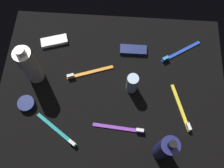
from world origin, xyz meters
TOP-DOWN VIEW (x-y plane):
  - ground_plane at (0.00, 0.00)cm, footprint 84.00×64.00cm
  - lotion_bottle at (-17.88, 22.53)cm, footprint 5.61×5.61cm
  - bodywash_bottle at (28.83, -2.63)cm, footprint 6.09×6.09cm
  - deodorant_stick at (-7.18, 0.07)cm, footprint 4.05×4.05cm
  - toothbrush_yellow at (-25.48, 7.42)cm, footprint 6.74×17.48cm
  - toothbrush_orange at (9.73, -5.01)cm, footprint 17.40×7.03cm
  - toothbrush_teal at (17.32, 17.93)cm, footprint 15.54×11.15cm
  - toothbrush_blue at (-25.16, -15.98)cm, footprint 15.80×10.73cm
  - toothbrush_purple at (-4.29, 15.34)cm, footprint 18.04×2.57cm
  - snack_bar_navy at (-7.36, -15.86)cm, footprint 10.43×4.08cm
  - snack_bar_white at (24.26, -17.82)cm, footprint 11.12×6.93cm
  - cream_tin_left at (30.24, 8.83)cm, footprint 6.00×6.00cm

SIDE VIEW (x-z plane):
  - ground_plane at x=0.00cm, z-range -1.20..0.00cm
  - toothbrush_yellow at x=-25.48cm, z-range -0.44..1.66cm
  - toothbrush_orange at x=9.73cm, z-range -0.44..1.66cm
  - toothbrush_teal at x=17.32cm, z-range -0.44..1.66cm
  - toothbrush_blue at x=-25.16cm, z-range -0.44..1.66cm
  - toothbrush_purple at x=-4.29cm, z-range -0.44..1.66cm
  - snack_bar_navy at x=-7.36cm, z-range 0.00..1.50cm
  - snack_bar_white at x=24.26cm, z-range 0.00..1.50cm
  - cream_tin_left at x=30.24cm, z-range 0.00..2.09cm
  - deodorant_stick at x=-7.18cm, z-range 0.00..9.33cm
  - lotion_bottle at x=-17.88cm, z-range -1.15..18.15cm
  - bodywash_bottle at x=28.83cm, z-range -0.77..19.16cm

